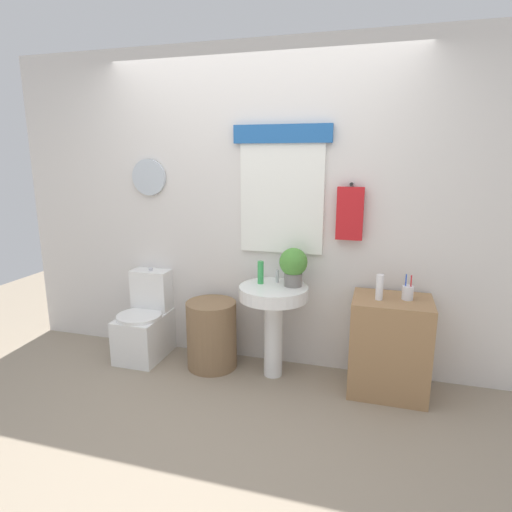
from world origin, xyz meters
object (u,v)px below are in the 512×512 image
lotion_bottle (380,287)px  toothbrush_cup (408,292)px  wooden_cabinet (389,346)px  soap_bottle (261,272)px  laundry_hamper (212,334)px  pedestal_sink (273,308)px  potted_plant (293,265)px  toilet (146,324)px

lotion_bottle → toothbrush_cup: bearing=17.0°
wooden_cabinet → soap_bottle: soap_bottle is taller
toothbrush_cup → laundry_hamper: bearing=-179.2°
lotion_bottle → toothbrush_cup: same height
wooden_cabinet → soap_bottle: bearing=177.2°
wooden_cabinet → pedestal_sink: bearing=-180.0°
potted_plant → toothbrush_cup: potted_plant is taller
toilet → wooden_cabinet: (2.05, -0.04, 0.08)m
pedestal_sink → potted_plant: potted_plant is taller
soap_bottle → potted_plant: bearing=2.2°
soap_bottle → potted_plant: 0.27m
pedestal_sink → toilet: bearing=178.2°
pedestal_sink → wooden_cabinet: 0.91m
toilet → soap_bottle: soap_bottle is taller
potted_plant → toothbrush_cup: (0.84, -0.04, -0.13)m
pedestal_sink → potted_plant: 0.38m
laundry_hamper → soap_bottle: soap_bottle is taller
toilet → lotion_bottle: size_ratio=4.14×
pedestal_sink → soap_bottle: 0.30m
soap_bottle → toothbrush_cup: bearing=-1.6°
laundry_hamper → lotion_bottle: size_ratio=3.06×
laundry_hamper → soap_bottle: 0.69m
toilet → soap_bottle: (1.05, 0.01, 0.55)m
lotion_bottle → toothbrush_cup: 0.21m
toilet → pedestal_sink: toilet is taller
soap_bottle → toilet: bearing=-179.3°
pedestal_sink → potted_plant: (0.14, 0.06, 0.34)m
toilet → lotion_bottle: bearing=-2.3°
wooden_cabinet → toothbrush_cup: 0.43m
laundry_hamper → soap_bottle: bearing=7.0°
laundry_hamper → wooden_cabinet: wooden_cabinet is taller
toilet → toothbrush_cup: (2.15, -0.02, 0.49)m
soap_bottle → toothbrush_cup: size_ratio=0.98×
lotion_bottle → soap_bottle: bearing=174.3°
wooden_cabinet → lotion_bottle: lotion_bottle is taller
pedestal_sink → wooden_cabinet: size_ratio=1.03×
soap_bottle → toothbrush_cup: soap_bottle is taller
pedestal_sink → toothbrush_cup: (0.98, 0.02, 0.21)m
soap_bottle → wooden_cabinet: bearing=-2.8°
toilet → toothbrush_cup: size_ratio=4.14×
laundry_hamper → toothbrush_cup: (1.51, 0.02, 0.50)m
laundry_hamper → potted_plant: (0.67, 0.06, 0.63)m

